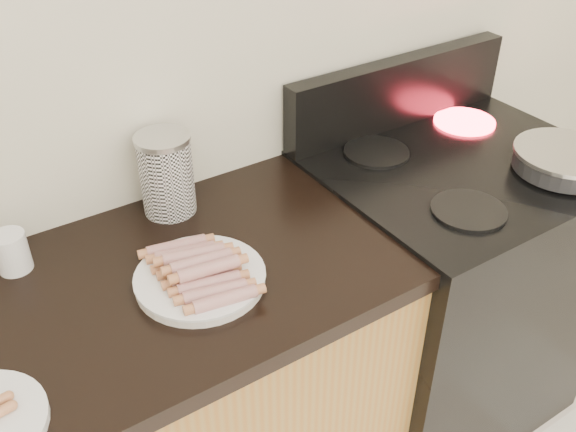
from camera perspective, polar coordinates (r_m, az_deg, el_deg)
wall_back at (r=1.46m, az=-14.45°, el=14.81°), size 4.00×0.04×2.60m
stove at (r=2.05m, az=13.58°, el=-6.46°), size 0.76×0.65×0.91m
stove_panel at (r=1.92m, az=9.81°, el=10.83°), size 0.76×0.06×0.20m
burner_near_left at (r=1.58m, az=15.75°, el=0.48°), size 0.18×0.18×0.01m
burner_near_right at (r=1.83m, az=23.06°, el=3.77°), size 0.18×0.18×0.01m
burner_far_left at (r=1.78m, az=7.86°, el=5.65°), size 0.18×0.18×0.01m
burner_far_right at (r=2.00m, az=15.41°, el=8.10°), size 0.18×0.18×0.01m
frying_pan at (r=1.81m, az=23.49°, el=4.59°), size 0.26×0.46×0.05m
main_plate at (r=1.34m, az=-7.80°, el=-5.63°), size 0.35×0.35×0.02m
hotdog_pile at (r=1.33m, az=-7.89°, el=-4.68°), size 0.13×0.26×0.05m
canister at (r=1.53m, az=-10.76°, el=3.69°), size 0.13×0.13×0.20m
mug at (r=1.47m, az=-23.35°, el=-2.95°), size 0.08×0.08×0.09m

